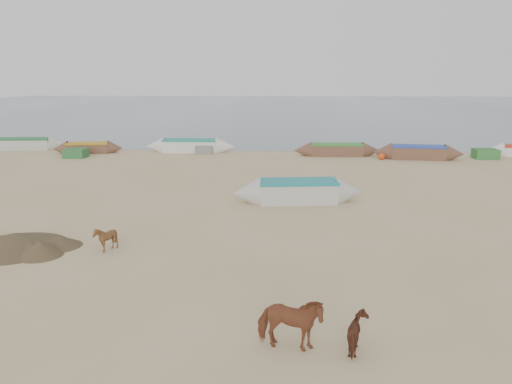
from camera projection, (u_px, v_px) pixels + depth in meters
The scene contains 9 objects.
ground at pixel (248, 253), 15.09m from camera, with size 140.00×140.00×0.00m, color tan.
sea at pixel (282, 107), 94.89m from camera, with size 160.00×160.00×0.00m, color slate.
cow_adult at pixel (290, 323), 9.60m from camera, with size 0.61×1.33×1.12m, color brown.
calf_front at pixel (105, 238), 15.20m from camera, with size 0.65×0.73×0.81m, color brown.
calf_right at pixel (360, 334), 9.57m from camera, with size 0.74×0.63×0.74m, color #5A2E1D.
near_canoe at pixel (298, 191), 21.25m from camera, with size 5.56×1.40×0.95m, color beige, non-canonical shape.
debris_pile at pixel (14, 240), 15.55m from camera, with size 3.22×3.22×0.48m, color brown.
waterline_canoes at pixel (256, 148), 35.06m from camera, with size 58.89×4.68×0.93m.
beach_clutter at pixel (338, 153), 33.65m from camera, with size 45.99×3.64×0.64m.
Camera 1 is at (1.16, -14.26, 5.15)m, focal length 35.00 mm.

